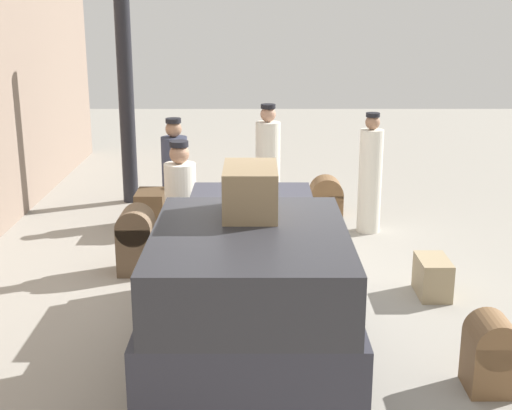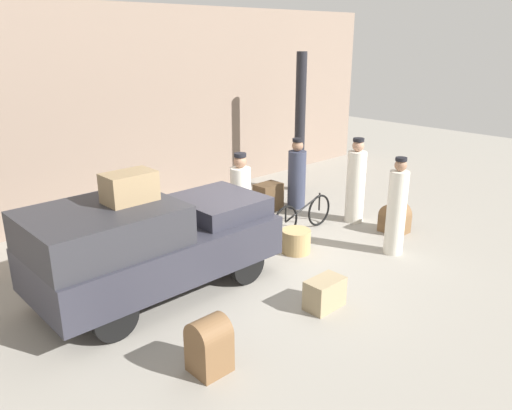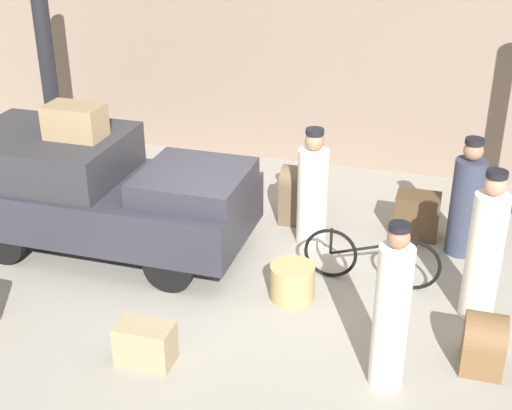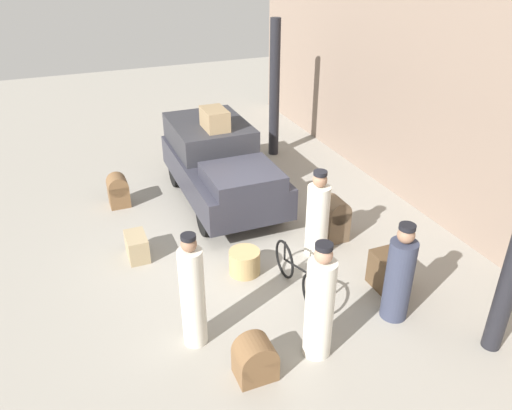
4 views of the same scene
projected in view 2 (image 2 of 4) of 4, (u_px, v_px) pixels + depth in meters
name	position (u px, v px, depth m)	size (l,w,h in m)	color
ground_plane	(256.00, 260.00, 8.98)	(30.00, 30.00, 0.00)	gray
station_building_facade	(130.00, 111.00, 11.06)	(16.00, 0.15, 4.50)	gray
canopy_pillar_right	(300.00, 124.00, 12.52)	(0.26, 0.26, 3.47)	black
truck	(148.00, 242.00, 7.57)	(3.78, 1.76, 1.56)	black
bicycle	(303.00, 216.00, 10.17)	(1.70, 0.04, 0.72)	black
wicker_basket	(296.00, 241.00, 9.24)	(0.54, 0.54, 0.43)	tan
porter_with_bicycle	(356.00, 184.00, 10.62)	(0.40, 0.40, 1.82)	silver
porter_standing_middle	(297.00, 177.00, 11.51)	(0.41, 0.41, 1.63)	#33384C
conductor_in_dark_uniform	(241.00, 197.00, 10.01)	(0.41, 0.41, 1.66)	silver
porter_lifting_near_truck	(396.00, 210.00, 9.01)	(0.35, 0.35, 1.81)	silver
suitcase_small_leather	(268.00, 197.00, 11.45)	(0.60, 0.43, 0.63)	#4C3823
suitcase_black_upright	(325.00, 293.00, 7.35)	(0.60, 0.36, 0.46)	#9E8966
trunk_barrel_dark	(209.00, 344.00, 5.91)	(0.43, 0.42, 0.71)	brown
trunk_large_brown	(211.00, 208.00, 10.28)	(0.50, 0.45, 0.86)	brown
trunk_umber_medium	(395.00, 219.00, 10.18)	(0.42, 0.53, 0.62)	brown
trunk_on_truck_roof	(129.00, 187.00, 7.12)	(0.73, 0.47, 0.43)	#937A56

